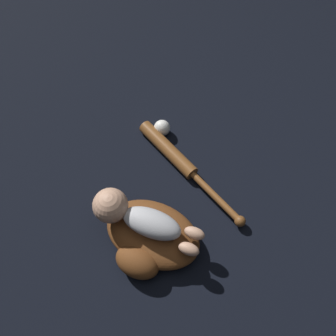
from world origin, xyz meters
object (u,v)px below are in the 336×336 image
(baseball_glove, at_px, (150,238))
(baseball_bat, at_px, (177,158))
(baby_figure, at_px, (134,216))
(baseball, at_px, (162,128))

(baseball_glove, xyz_separation_m, baseball_bat, (0.00, -0.35, -0.02))
(baby_figure, relative_size, baseball, 5.43)
(baseball_glove, height_order, baseball_bat, baseball_glove)
(baseball_bat, bearing_deg, baseball_glove, 90.14)
(baseball_glove, bearing_deg, baseball_bat, -89.86)
(baseball_glove, bearing_deg, baseball, -78.09)
(baby_figure, height_order, baseball_bat, baby_figure)
(baseball_glove, xyz_separation_m, baby_figure, (0.06, -0.02, 0.09))
(baby_figure, relative_size, baseball_bat, 0.75)
(baseball_bat, xyz_separation_m, baseball, (0.10, -0.13, 0.01))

